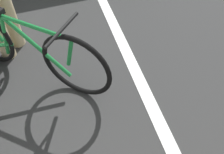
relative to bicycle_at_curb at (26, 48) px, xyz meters
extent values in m
torus|color=black|center=(-0.40, 0.34, -0.02)|extent=(0.55, 0.48, 0.69)
cylinder|color=#197233|center=(-0.10, 0.09, 0.06)|extent=(0.51, 0.45, 0.51)
cylinder|color=#197233|center=(0.17, -0.15, 0.05)|extent=(0.13, 0.12, 0.47)
cylinder|color=#197233|center=(-0.06, 0.05, 0.30)|extent=(0.58, 0.50, 0.05)
cylinder|color=#197233|center=(0.26, -0.23, -0.10)|extent=(0.29, 0.26, 0.19)
cylinder|color=#197233|center=(-0.37, 0.32, 0.14)|extent=(0.11, 0.10, 0.34)
cylinder|color=black|center=(-0.34, 0.29, 0.36)|extent=(0.32, 0.37, 0.03)
cylinder|color=#C6B284|center=(0.14, -0.53, 0.04)|extent=(0.15, 0.15, 0.81)
camera|label=1|loc=(-0.28, 1.89, 1.61)|focal=40.90mm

